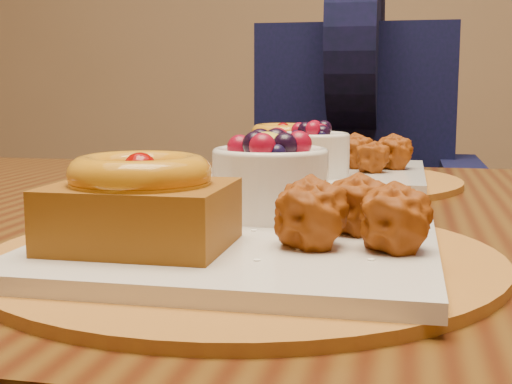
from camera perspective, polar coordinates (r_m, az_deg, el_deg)
dining_table at (r=0.76m, az=2.71°, el=-7.32°), size 1.60×0.90×0.76m
place_setting_near at (r=0.53m, az=-1.34°, el=-2.45°), size 0.38×0.38×0.09m
place_setting_far at (r=0.95m, az=4.70°, el=2.10°), size 0.38×0.38×0.09m
chair_far at (r=1.67m, az=9.47°, el=-6.17°), size 0.50×0.50×0.84m
diner at (r=1.47m, az=8.02°, el=6.18°), size 0.47×0.47×0.78m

